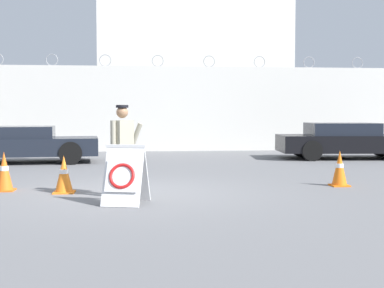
% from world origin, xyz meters
% --- Properties ---
extents(ground_plane, '(90.00, 90.00, 0.00)m').
position_xyz_m(ground_plane, '(0.00, 0.00, 0.00)').
color(ground_plane, slate).
extents(perimeter_wall, '(36.00, 0.30, 3.84)m').
position_xyz_m(perimeter_wall, '(-0.00, 11.15, 1.70)').
color(perimeter_wall, silver).
rests_on(perimeter_wall, ground_plane).
extents(building_block, '(8.58, 7.03, 6.57)m').
position_xyz_m(building_block, '(2.81, 16.16, 3.28)').
color(building_block, silver).
rests_on(building_block, ground_plane).
extents(barricade_sign, '(0.85, 0.97, 1.02)m').
position_xyz_m(barricade_sign, '(-0.01, -1.24, 0.50)').
color(barricade_sign, white).
rests_on(barricade_sign, ground_plane).
extents(security_guard, '(0.61, 0.53, 1.70)m').
position_xyz_m(security_guard, '(-0.07, -0.45, 0.94)').
color(security_guard, '#232838').
rests_on(security_guard, ground_plane).
extents(traffic_cone_near, '(0.39, 0.39, 0.78)m').
position_xyz_m(traffic_cone_near, '(-2.44, 0.53, 0.39)').
color(traffic_cone_near, orange).
rests_on(traffic_cone_near, ground_plane).
extents(traffic_cone_mid, '(0.40, 0.40, 0.73)m').
position_xyz_m(traffic_cone_mid, '(-1.22, 0.14, 0.36)').
color(traffic_cone_mid, orange).
rests_on(traffic_cone_mid, ground_plane).
extents(traffic_cone_far, '(0.37, 0.37, 0.76)m').
position_xyz_m(traffic_cone_far, '(4.46, 0.53, 0.37)').
color(traffic_cone_far, orange).
rests_on(traffic_cone_far, ground_plane).
extents(parked_car_front_coupe, '(4.45, 2.23, 1.13)m').
position_xyz_m(parked_car_front_coupe, '(-3.24, 6.53, 0.59)').
color(parked_car_front_coupe, black).
rests_on(parked_car_front_coupe, ground_plane).
extents(parked_car_far_side, '(4.77, 2.26, 1.20)m').
position_xyz_m(parked_car_far_side, '(7.23, 6.99, 0.61)').
color(parked_car_far_side, black).
rests_on(parked_car_far_side, ground_plane).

